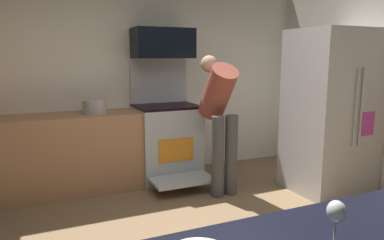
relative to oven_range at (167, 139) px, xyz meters
name	(u,v)px	position (x,y,z in m)	size (l,w,h in m)	color
wall_back	(124,76)	(-0.43, 0.38, 0.79)	(5.20, 0.12, 2.60)	silver
lower_cabinet_run	(55,155)	(-1.33, 0.02, -0.06)	(2.40, 0.60, 0.90)	tan
oven_range	(167,139)	(0.00, 0.00, 0.00)	(0.76, 1.05, 1.53)	#B6BEC2
microwave	(163,43)	(0.00, 0.10, 1.20)	(0.74, 0.38, 0.37)	black
refrigerator	(331,111)	(1.60, -1.12, 0.41)	(0.88, 0.77, 1.85)	#BCB8BA
person_cook	(219,113)	(0.39, -0.68, 0.42)	(0.31, 0.62, 1.56)	#4A4A4A
wine_glass_near	(336,214)	(-0.63, -3.38, 0.51)	(0.06, 0.06, 0.17)	silver
stock_pot	(95,107)	(-0.87, 0.02, 0.47)	(0.28, 0.28, 0.15)	#BCB4B6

